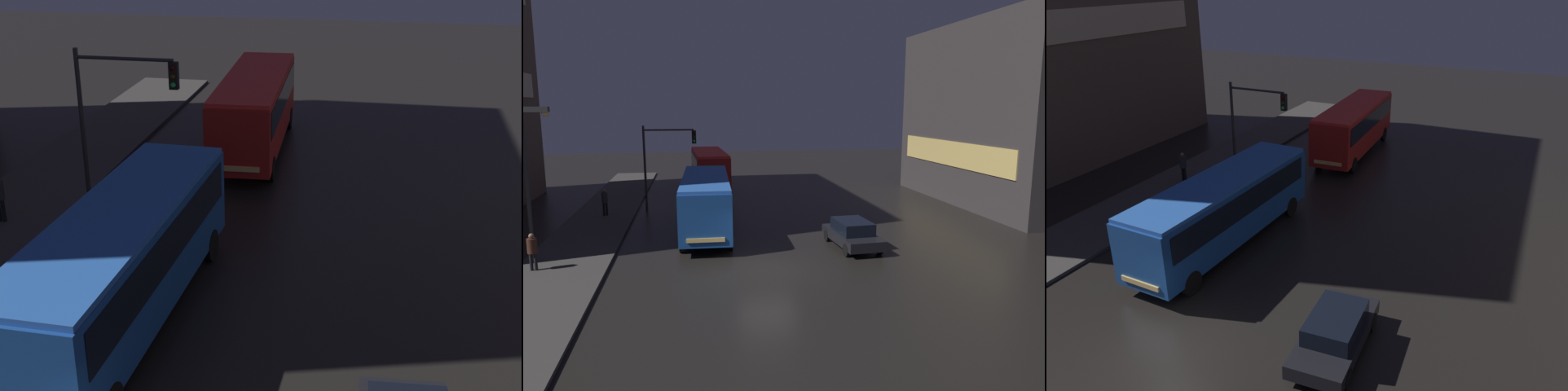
# 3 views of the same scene
# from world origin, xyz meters

# --- Properties ---
(bus_near) EXTENTS (2.96, 10.80, 3.26)m
(bus_near) POSITION_xyz_m (-2.46, 7.30, 2.01)
(bus_near) COLOR #194793
(bus_near) RESTS_ON ground
(bus_far) EXTENTS (3.00, 10.22, 3.42)m
(bus_far) POSITION_xyz_m (-1.75, 21.89, 2.11)
(bus_far) COLOR #AD1E19
(bus_far) RESTS_ON ground
(traffic_light_main) EXTENTS (3.60, 0.35, 5.89)m
(traffic_light_main) POSITION_xyz_m (-5.09, 14.16, 4.03)
(traffic_light_main) COLOR #2D2D2D
(traffic_light_main) RESTS_ON ground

